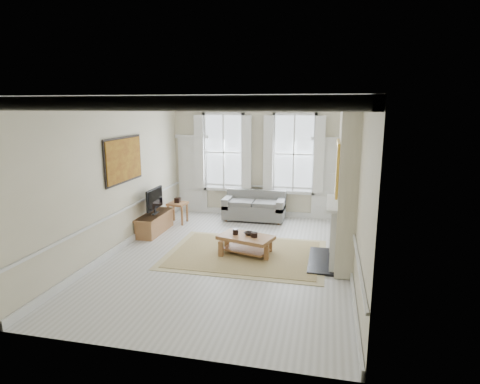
% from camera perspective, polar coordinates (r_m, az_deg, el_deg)
% --- Properties ---
extents(floor, '(7.20, 7.20, 0.00)m').
position_cam_1_polar(floor, '(8.94, -1.58, -9.29)').
color(floor, '#B7B5AD').
rests_on(floor, ground).
extents(ceiling, '(7.20, 7.20, 0.00)m').
position_cam_1_polar(ceiling, '(8.32, -1.72, 13.06)').
color(ceiling, white).
rests_on(ceiling, back_wall).
extents(back_wall, '(5.20, 0.00, 5.20)m').
position_cam_1_polar(back_wall, '(11.94, 2.62, 4.62)').
color(back_wall, beige).
rests_on(back_wall, floor).
extents(left_wall, '(0.00, 7.20, 7.20)m').
position_cam_1_polar(left_wall, '(9.44, -17.14, 2.05)').
color(left_wall, beige).
rests_on(left_wall, floor).
extents(right_wall, '(0.00, 7.20, 7.20)m').
position_cam_1_polar(right_wall, '(8.23, 16.19, 0.68)').
color(right_wall, beige).
rests_on(right_wall, floor).
extents(window_left, '(1.26, 0.20, 2.20)m').
position_cam_1_polar(window_left, '(12.10, -2.34, 5.67)').
color(window_left, '#B2BCC6').
rests_on(window_left, back_wall).
extents(window_right, '(1.26, 0.20, 2.20)m').
position_cam_1_polar(window_right, '(11.73, 7.66, 5.37)').
color(window_right, '#B2BCC6').
rests_on(window_right, back_wall).
extents(door_left, '(0.90, 0.08, 2.30)m').
position_cam_1_polar(door_left, '(12.50, -6.74, 2.34)').
color(door_left, silver).
rests_on(door_left, floor).
extents(door_right, '(0.90, 0.08, 2.30)m').
position_cam_1_polar(door_right, '(11.81, 12.40, 1.56)').
color(door_right, silver).
rests_on(door_right, floor).
extents(painting, '(0.05, 1.66, 1.06)m').
position_cam_1_polar(painting, '(9.63, -16.18, 4.41)').
color(painting, '#A77A1C').
rests_on(painting, left_wall).
extents(chimney_breast, '(0.35, 1.70, 3.38)m').
position_cam_1_polar(chimney_breast, '(8.42, 14.93, 1.00)').
color(chimney_breast, beige).
rests_on(chimney_breast, floor).
extents(hearth, '(0.55, 1.50, 0.05)m').
position_cam_1_polar(hearth, '(8.88, 11.55, -9.53)').
color(hearth, black).
rests_on(hearth, floor).
extents(fireplace, '(0.21, 1.45, 1.33)m').
position_cam_1_polar(fireplace, '(8.64, 13.08, -5.23)').
color(fireplace, silver).
rests_on(fireplace, floor).
extents(mirror, '(0.06, 1.26, 1.06)m').
position_cam_1_polar(mirror, '(8.35, 13.58, 3.43)').
color(mirror, gold).
rests_on(mirror, chimney_breast).
extents(sofa, '(1.76, 0.86, 0.84)m').
position_cam_1_polar(sofa, '(11.73, 2.08, -2.23)').
color(sofa, '#61615F').
rests_on(sofa, floor).
extents(side_table, '(0.54, 0.54, 0.59)m').
position_cam_1_polar(side_table, '(11.46, -8.87, -2.04)').
color(side_table, brown).
rests_on(side_table, floor).
extents(rug, '(3.50, 2.60, 0.02)m').
position_cam_1_polar(rug, '(9.10, 0.83, -8.81)').
color(rug, olive).
rests_on(rug, floor).
extents(coffee_table, '(1.32, 0.99, 0.44)m').
position_cam_1_polar(coffee_table, '(8.98, 0.84, -6.74)').
color(coffee_table, brown).
rests_on(coffee_table, rug).
extents(ceramic_pot_a, '(0.13, 0.13, 0.13)m').
position_cam_1_polar(ceramic_pot_a, '(9.03, -0.65, -5.65)').
color(ceramic_pot_a, black).
rests_on(ceramic_pot_a, coffee_table).
extents(ceramic_pot_b, '(0.15, 0.15, 0.10)m').
position_cam_1_polar(ceramic_pot_b, '(8.86, 2.05, -6.12)').
color(ceramic_pot_b, black).
rests_on(ceramic_pot_b, coffee_table).
extents(bowl, '(0.30, 0.30, 0.05)m').
position_cam_1_polar(bowl, '(9.03, 1.29, -5.91)').
color(bowl, black).
rests_on(bowl, coffee_table).
extents(tv_stand, '(0.45, 1.41, 0.50)m').
position_cam_1_polar(tv_stand, '(10.79, -12.01, -4.34)').
color(tv_stand, brown).
rests_on(tv_stand, floor).
extents(tv, '(0.08, 0.90, 0.68)m').
position_cam_1_polar(tv, '(10.61, -12.05, -1.00)').
color(tv, black).
rests_on(tv, tv_stand).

